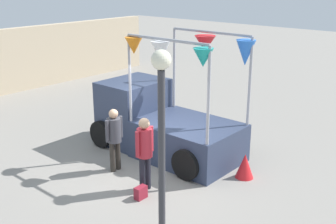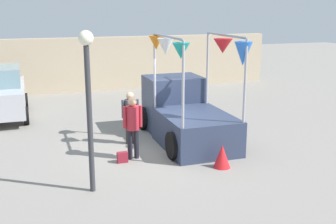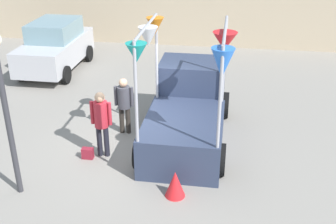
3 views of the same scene
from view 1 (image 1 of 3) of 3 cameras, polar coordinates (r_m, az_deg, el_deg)
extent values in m
plane|color=gray|center=(10.47, -2.22, -8.22)|extent=(60.00, 60.00, 0.00)
cube|color=#2D3851|center=(11.04, 2.75, -3.93)|extent=(1.90, 2.60, 1.00)
cube|color=#2D3851|center=(12.16, -4.64, 0.14)|extent=(1.80, 1.40, 1.80)
cube|color=#8CB2C6|center=(12.03, -4.69, 2.18)|extent=(1.76, 1.37, 0.60)
cylinder|color=black|center=(11.99, -8.99, -2.95)|extent=(0.22, 0.76, 0.76)
cylinder|color=black|center=(13.20, -2.71, -0.74)|extent=(0.22, 0.76, 0.76)
cylinder|color=black|center=(10.01, 2.51, -7.10)|extent=(0.22, 0.76, 0.76)
cylinder|color=black|center=(11.44, 8.46, -3.97)|extent=(0.22, 0.76, 0.76)
cylinder|color=#A5A5AD|center=(10.71, -5.18, 4.42)|extent=(0.07, 0.07, 2.24)
cylinder|color=#A5A5AD|center=(11.95, 0.85, 5.93)|extent=(0.07, 0.07, 2.24)
cylinder|color=#A5A5AD|center=(9.16, 5.51, 2.06)|extent=(0.07, 0.07, 2.24)
cylinder|color=#A5A5AD|center=(10.59, 11.02, 4.00)|extent=(0.07, 0.07, 2.24)
cylinder|color=#A5A5AD|center=(9.67, -0.25, 9.78)|extent=(0.07, 2.44, 0.07)
cylinder|color=#A5A5AD|center=(11.03, 5.82, 10.71)|extent=(0.07, 2.44, 0.07)
cone|color=teal|center=(9.07, 4.79, 7.36)|extent=(0.53, 0.53, 0.40)
cone|color=blue|center=(10.52, 10.45, 7.88)|extent=(0.66, 0.66, 0.63)
cone|color=white|center=(9.82, -1.01, 8.25)|extent=(0.54, 0.54, 0.46)
cone|color=red|center=(11.17, 5.04, 9.21)|extent=(0.77, 0.77, 0.42)
cone|color=orange|center=(10.42, -4.66, 8.96)|extent=(0.52, 0.52, 0.42)
cylinder|color=black|center=(9.47, -3.50, -8.45)|extent=(0.13, 0.13, 0.82)
cylinder|color=black|center=(9.59, -2.74, -8.09)|extent=(0.13, 0.13, 0.82)
cylinder|color=#B22633|center=(9.23, -3.20, -4.19)|extent=(0.34, 0.34, 0.65)
sphere|color=tan|center=(9.07, -3.25, -1.57)|extent=(0.25, 0.25, 0.25)
cylinder|color=#B22633|center=(9.07, -4.17, -4.39)|extent=(0.09, 0.09, 0.58)
cylinder|color=#B22633|center=(9.36, -2.26, -3.62)|extent=(0.09, 0.09, 0.58)
cylinder|color=#2D2823|center=(10.47, -7.53, -6.07)|extent=(0.13, 0.13, 0.76)
cylinder|color=#2D2823|center=(10.58, -6.80, -5.78)|extent=(0.13, 0.13, 0.76)
cylinder|color=#3F3F47|center=(10.26, -7.31, -2.44)|extent=(0.34, 0.34, 0.60)
sphere|color=tan|center=(10.13, -7.41, -0.24)|extent=(0.23, 0.23, 0.23)
cylinder|color=#3F3F47|center=(10.12, -8.24, -2.61)|extent=(0.09, 0.09, 0.54)
cylinder|color=#3F3F47|center=(10.39, -6.42, -1.97)|extent=(0.09, 0.09, 0.54)
cube|color=maroon|center=(9.31, -3.71, -10.83)|extent=(0.28, 0.16, 0.28)
cylinder|color=#333338|center=(7.03, -0.86, -7.31)|extent=(0.12, 0.12, 3.24)
sphere|color=#F2EDCC|center=(6.47, -0.93, 7.08)|extent=(0.32, 0.32, 0.32)
cone|color=red|center=(10.28, 10.36, -7.19)|extent=(0.51, 0.51, 0.60)
camera|label=2|loc=(5.83, 91.37, -6.76)|focal=45.00mm
camera|label=3|loc=(9.54, 60.57, 14.87)|focal=45.00mm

